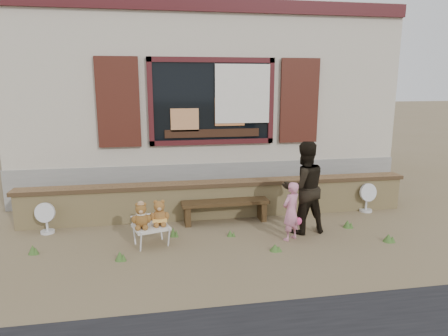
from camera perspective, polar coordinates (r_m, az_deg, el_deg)
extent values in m
plane|color=brown|center=(6.51, 0.92, -9.75)|extent=(80.00, 80.00, 0.00)
cube|color=#AB9E8A|center=(10.49, -3.76, 12.02)|extent=(8.00, 5.00, 3.20)
cube|color=gray|center=(10.69, -3.61, 1.24)|extent=(8.04, 5.04, 0.80)
cube|color=black|center=(7.99, -1.72, 9.46)|extent=(2.30, 0.04, 1.50)
cube|color=#421316|center=(7.97, -1.74, 15.20)|extent=(2.50, 0.08, 0.10)
cube|color=#421316|center=(8.05, -1.66, 3.75)|extent=(2.50, 0.08, 0.10)
cube|color=#421316|center=(7.89, -10.47, 9.23)|extent=(0.10, 0.08, 1.70)
cube|color=#421316|center=(8.23, 6.71, 9.46)|extent=(0.10, 0.08, 1.70)
cube|color=#401911|center=(7.91, -14.88, 9.03)|extent=(0.80, 0.07, 1.70)
cube|color=#401911|center=(8.41, 10.71, 9.39)|extent=(0.80, 0.07, 1.70)
cube|color=silver|center=(8.02, 2.66, 10.53)|extent=(1.10, 0.02, 1.15)
cube|color=#421316|center=(8.11, -1.82, 22.26)|extent=(8.00, 0.12, 0.25)
cube|color=black|center=(8.01, -1.66, 5.02)|extent=(1.90, 0.06, 0.16)
cube|color=tan|center=(7.93, -5.64, 6.84)|extent=(0.55, 0.06, 0.45)
cube|color=#E08447|center=(8.03, 0.82, 8.05)|extent=(0.60, 0.06, 0.55)
cube|color=tan|center=(7.34, -0.54, -4.69)|extent=(7.00, 0.30, 0.60)
cube|color=brown|center=(7.25, -0.55, -2.20)|extent=(7.10, 0.36, 0.07)
cube|color=#332312|center=(7.03, 0.19, -4.92)|extent=(1.55, 0.36, 0.06)
cube|color=#332312|center=(6.99, -5.26, -6.80)|extent=(0.10, 0.29, 0.33)
cube|color=#332312|center=(7.25, 5.44, -6.11)|extent=(0.10, 0.29, 0.33)
cube|color=beige|center=(6.19, -10.39, -8.29)|extent=(0.61, 0.57, 0.04)
cylinder|color=silver|center=(6.02, -11.79, -10.53)|extent=(0.03, 0.03, 0.27)
cylinder|color=silver|center=(6.13, -7.88, -9.96)|extent=(0.03, 0.03, 0.27)
cylinder|color=silver|center=(6.37, -12.69, -9.27)|extent=(0.03, 0.03, 0.27)
cylinder|color=silver|center=(6.47, -8.99, -8.77)|extent=(0.03, 0.03, 0.27)
imported|color=pink|center=(6.32, 9.54, -6.12)|extent=(0.41, 0.37, 0.93)
imported|color=black|center=(6.60, 11.31, -2.75)|extent=(0.79, 0.65, 1.51)
cylinder|color=silver|center=(7.25, -23.88, -8.33)|extent=(0.22, 0.22, 0.04)
cylinder|color=silver|center=(7.21, -23.98, -7.28)|extent=(0.04, 0.04, 0.28)
cylinder|color=silver|center=(7.14, -24.12, -5.75)|extent=(0.34, 0.16, 0.33)
cylinder|color=silver|center=(8.17, 19.57, -5.70)|extent=(0.24, 0.24, 0.04)
cylinder|color=silver|center=(8.12, 19.65, -4.70)|extent=(0.04, 0.04, 0.30)
cylinder|color=silver|center=(8.06, 19.76, -3.24)|extent=(0.35, 0.15, 0.35)
cone|color=#3E6127|center=(6.03, 7.30, -11.20)|extent=(0.16, 0.16, 0.10)
cone|color=#3E6127|center=(6.50, 0.89, -9.28)|extent=(0.11, 0.11, 0.11)
cone|color=#3E6127|center=(6.79, 22.42, -9.20)|extent=(0.16, 0.16, 0.13)
cone|color=#3E6127|center=(6.54, -7.29, -9.03)|extent=(0.11, 0.11, 0.15)
cone|color=#3E6127|center=(6.50, -25.65, -10.44)|extent=(0.13, 0.13, 0.13)
cone|color=#3E6127|center=(7.18, 17.21, -7.62)|extent=(0.14, 0.14, 0.13)
cone|color=#3E6127|center=(5.87, -14.66, -12.04)|extent=(0.14, 0.14, 0.13)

